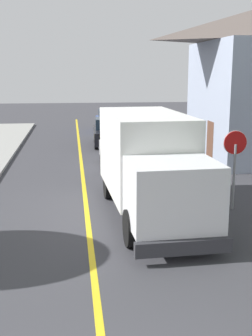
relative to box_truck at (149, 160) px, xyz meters
The scene contains 6 objects.
centre_line_yellow 2.72m from the box_truck, 163.48° to the left, with size 0.16×56.00×0.01m, color gold.
box_truck is the anchor object (origin of this frame).
parked_car_near 7.11m from the box_truck, 90.83° to the left, with size 1.85×4.42×1.67m.
parked_car_mid 13.56m from the box_truck, 90.72° to the left, with size 1.97×4.47×1.67m.
parked_car_far 19.86m from the box_truck, 88.71° to the left, with size 1.88×4.43×1.67m.
stop_sign 2.89m from the box_truck, ahead, with size 0.80×0.10×2.65m.
Camera 1 is at (-0.40, -3.97, 4.55)m, focal length 46.73 mm.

